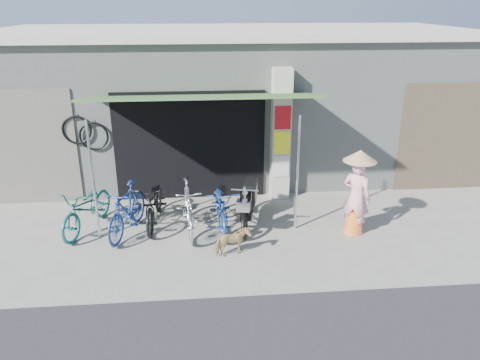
{
  "coord_description": "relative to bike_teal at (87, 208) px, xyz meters",
  "views": [
    {
      "loc": [
        -0.98,
        -7.66,
        4.37
      ],
      "look_at": [
        -0.2,
        1.0,
        1.0
      ],
      "focal_mm": 35.0,
      "sensor_mm": 36.0,
      "label": 1
    }
  ],
  "objects": [
    {
      "name": "bike_navy",
      "position": [
        2.68,
        -0.19,
        0.0
      ],
      "size": [
        0.7,
        1.83,
        0.95
      ],
      "primitive_type": "imported",
      "rotation": [
        0.0,
        0.0,
        0.04
      ],
      "color": "navy",
      "rests_on": "ground"
    },
    {
      "name": "bicycle_shop",
      "position": [
        3.26,
        4.0,
        1.36
      ],
      "size": [
        12.3,
        5.3,
        3.66
      ],
      "color": "#999F97",
      "rests_on": "ground"
    },
    {
      "name": "neighbour_left",
      "position": [
        -1.74,
        1.5,
        0.83
      ],
      "size": [
        2.6,
        0.06,
        2.6
      ],
      "primitive_type": "cube",
      "color": "#6B665B",
      "rests_on": "ground"
    },
    {
      "name": "shop_pillar",
      "position": [
        4.11,
        1.36,
        1.02
      ],
      "size": [
        0.42,
        0.44,
        3.0
      ],
      "color": "beige",
      "rests_on": "ground"
    },
    {
      "name": "bike_black",
      "position": [
        1.32,
        0.13,
        0.0
      ],
      "size": [
        0.74,
        1.85,
        0.95
      ],
      "primitive_type": "imported",
      "rotation": [
        0.0,
        0.0,
        -0.06
      ],
      "color": "black",
      "rests_on": "ground"
    },
    {
      "name": "bike_blue",
      "position": [
        0.82,
        -0.25,
        0.04
      ],
      "size": [
        0.94,
        1.76,
        1.02
      ],
      "primitive_type": "imported",
      "rotation": [
        0.0,
        0.0,
        -0.29
      ],
      "color": "navy",
      "rests_on": "ground"
    },
    {
      "name": "ground",
      "position": [
        3.26,
        -1.09,
        -0.47
      ],
      "size": [
        80.0,
        80.0,
        0.0
      ],
      "primitive_type": "plane",
      "color": "gray",
      "rests_on": "ground"
    },
    {
      "name": "nun",
      "position": [
        5.29,
        -0.61,
        0.38
      ],
      "size": [
        0.67,
        0.65,
        1.73
      ],
      "rotation": [
        0.0,
        0.0,
        2.43
      ],
      "color": "pink",
      "rests_on": "ground"
    },
    {
      "name": "street_dog",
      "position": [
        2.81,
        -1.3,
        -0.2
      ],
      "size": [
        0.7,
        0.48,
        0.54
      ],
      "primitive_type": "imported",
      "rotation": [
        0.0,
        0.0,
        1.89
      ],
      "color": "tan",
      "rests_on": "ground"
    },
    {
      "name": "moped",
      "position": [
        3.24,
        -0.01,
        -0.01
      ],
      "size": [
        0.65,
        1.8,
        1.03
      ],
      "rotation": [
        0.0,
        0.0,
        -0.22
      ],
      "color": "black",
      "rests_on": "ground"
    },
    {
      "name": "awning",
      "position": [
        2.36,
        0.54,
        2.04
      ],
      "size": [
        4.6,
        1.88,
        2.72
      ],
      "color": "#355B29",
      "rests_on": "ground"
    },
    {
      "name": "bike_teal",
      "position": [
        0.0,
        0.0,
        0.0
      ],
      "size": [
        1.16,
        1.91,
        0.95
      ],
      "primitive_type": "imported",
      "rotation": [
        0.0,
        0.0,
        -0.32
      ],
      "color": "#176A61",
      "rests_on": "ground"
    },
    {
      "name": "bike_silver",
      "position": [
        2.02,
        -0.28,
        0.04
      ],
      "size": [
        0.63,
        1.76,
        1.04
      ],
      "primitive_type": "imported",
      "rotation": [
        0.0,
        0.0,
        0.08
      ],
      "color": "silver",
      "rests_on": "ground"
    },
    {
      "name": "neighbour_right",
      "position": [
        8.26,
        1.5,
        0.83
      ],
      "size": [
        2.6,
        0.06,
        2.6
      ],
      "primitive_type": "cube",
      "color": "brown",
      "rests_on": "ground"
    }
  ]
}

